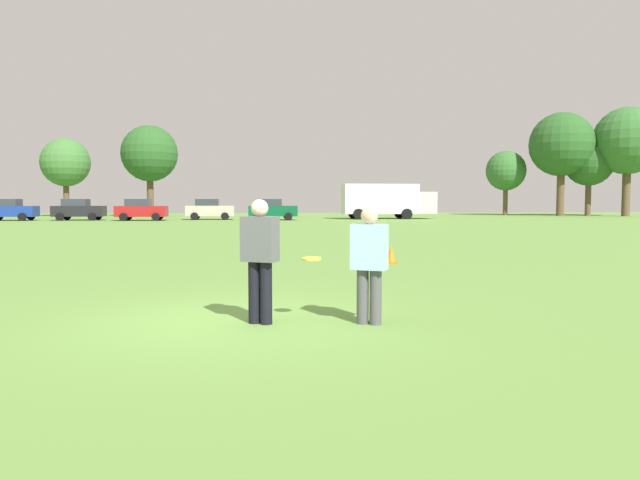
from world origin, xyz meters
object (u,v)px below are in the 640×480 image
(parked_car_center, at_px, (141,210))
(parked_car_near_right, at_px, (272,209))
(player_thrower, at_px, (260,254))
(parked_car_mid_left, at_px, (78,209))
(player_defender, at_px, (369,259))
(parked_car_near_left, at_px, (9,210))
(box_truck, at_px, (386,200))
(traffic_cone, at_px, (391,255))
(parked_car_mid_right, at_px, (210,209))
(frisbee, at_px, (312,259))

(parked_car_center, height_order, parked_car_near_right, same)
(player_thrower, bearing_deg, parked_car_mid_left, 109.36)
(parked_car_center, bearing_deg, player_defender, -74.99)
(player_thrower, bearing_deg, parked_car_near_left, 115.57)
(parked_car_center, xyz_separation_m, box_truck, (21.55, 2.51, 0.83))
(parked_car_near_left, bearing_deg, player_thrower, -64.43)
(traffic_cone, relative_size, parked_car_near_right, 0.11)
(player_thrower, relative_size, player_defender, 1.06)
(player_defender, distance_m, parked_car_mid_right, 45.69)
(player_defender, xyz_separation_m, frisbee, (-0.75, 0.32, -0.02))
(parked_car_near_left, relative_size, parked_car_mid_left, 1.00)
(parked_car_near_right, bearing_deg, traffic_cone, -85.86)
(parked_car_mid_left, relative_size, box_truck, 0.50)
(player_defender, bearing_deg, traffic_cone, 75.55)
(traffic_cone, bearing_deg, box_truck, 78.32)
(traffic_cone, bearing_deg, parked_car_center, 110.88)
(parked_car_mid_left, xyz_separation_m, parked_car_near_right, (16.50, -0.98, 0.00))
(parked_car_near_right, height_order, box_truck, box_truck)
(parked_car_center, xyz_separation_m, parked_car_mid_right, (5.57, 1.82, 0.00))
(parked_car_mid_left, relative_size, parked_car_near_right, 1.00)
(parked_car_mid_right, bearing_deg, player_defender, -82.35)
(frisbee, bearing_deg, parked_car_near_right, 89.83)
(player_thrower, distance_m, traffic_cone, 8.32)
(parked_car_near_left, bearing_deg, parked_car_mid_left, 2.27)
(player_thrower, relative_size, frisbee, 6.25)
(frisbee, xyz_separation_m, box_truck, (10.65, 45.65, 0.88))
(parked_car_mid_left, bearing_deg, parked_car_center, -13.04)
(box_truck, bearing_deg, parked_car_mid_left, -177.36)
(traffic_cone, xyz_separation_m, parked_car_mid_left, (-19.11, 37.03, 0.69))
(parked_car_near_left, height_order, parked_car_center, same)
(parked_car_center, distance_m, parked_car_mid_right, 5.86)
(frisbee, bearing_deg, player_defender, -23.24)
(parked_car_mid_left, bearing_deg, box_truck, 2.64)
(player_defender, bearing_deg, parked_car_near_left, 117.00)
(player_thrower, height_order, player_defender, player_thrower)
(player_defender, relative_size, parked_car_mid_right, 0.38)
(parked_car_near_left, xyz_separation_m, box_truck, (32.58, 1.46, 0.83))
(player_thrower, bearing_deg, parked_car_mid_right, 95.84)
(player_thrower, xyz_separation_m, parked_car_near_right, (0.85, 43.58, -0.03))
(parked_car_mid_left, bearing_deg, player_defender, -69.05)
(player_defender, bearing_deg, parked_car_mid_right, 97.65)
(parked_car_near_left, distance_m, box_truck, 32.62)
(player_defender, bearing_deg, parked_car_mid_left, 110.95)
(parked_car_near_left, distance_m, parked_car_near_right, 22.07)
(frisbee, xyz_separation_m, parked_car_mid_right, (-5.33, 44.96, 0.05))
(player_thrower, distance_m, parked_car_center, 44.47)
(player_thrower, height_order, traffic_cone, player_thrower)
(player_defender, height_order, frisbee, player_defender)
(player_thrower, bearing_deg, parked_car_center, 103.23)
(frisbee, height_order, box_truck, box_truck)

